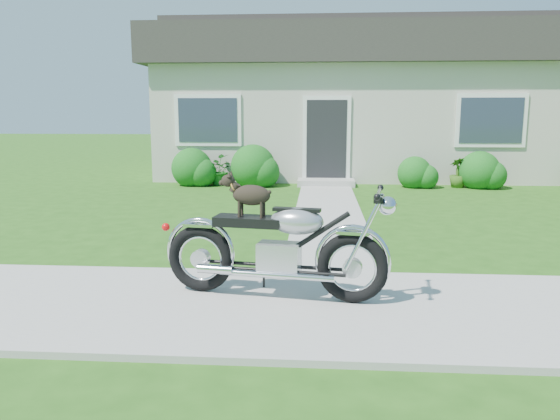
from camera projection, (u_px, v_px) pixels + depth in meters
The scene contains 8 objects.
ground at pixel (502, 314), 4.95m from camera, with size 80.00×80.00×0.00m, color #235114.
sidewalk at pixel (502, 311), 4.95m from camera, with size 24.00×2.20×0.04m, color #9E9B93.
walkway at pixel (328, 211), 9.96m from camera, with size 1.20×8.00×0.03m, color #9E9B93.
house at pixel (376, 100), 16.34m from camera, with size 12.60×7.03×4.50m.
shrub_row at pixel (374, 169), 13.24m from camera, with size 10.62×1.11×1.11m.
potted_plant_left at pixel (218, 170), 13.57m from camera, with size 0.68×0.59×0.75m, color #155015.
potted_plant_right at pixel (458, 173), 13.16m from camera, with size 0.41×0.41×0.73m, color #355D19.
motorcycle_with_dog at pixel (278, 245), 5.19m from camera, with size 2.21×0.67×1.18m.
Camera 1 is at (-1.67, -4.84, 1.80)m, focal length 35.00 mm.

